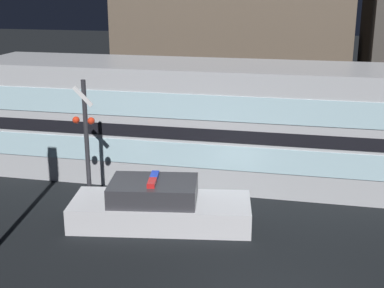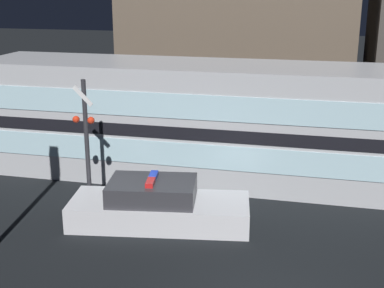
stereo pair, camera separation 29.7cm
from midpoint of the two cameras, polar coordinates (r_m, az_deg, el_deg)
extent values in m
cube|color=#B7BABF|center=(17.23, 2.25, 2.34)|extent=(15.75, 3.10, 3.73)
cube|color=black|center=(15.75, 1.24, 0.95)|extent=(15.44, 0.03, 0.37)
cube|color=silver|center=(15.95, 1.23, -1.37)|extent=(14.97, 0.02, 0.75)
cube|color=silver|center=(15.55, 1.26, 3.87)|extent=(14.97, 0.02, 0.75)
cube|color=silver|center=(14.33, -3.92, -7.25)|extent=(4.93, 2.45, 0.67)
cube|color=#333338|center=(14.12, -4.73, -5.00)|extent=(2.47, 1.86, 0.53)
cube|color=red|center=(13.77, -4.92, -4.15)|extent=(0.28, 0.55, 0.12)
cube|color=blue|center=(14.25, -4.62, -3.41)|extent=(0.28, 0.55, 0.12)
cylinder|color=#2D2D33|center=(15.25, -11.69, -0.08)|extent=(0.13, 0.13, 3.66)
sphere|color=red|center=(15.04, -12.82, 2.51)|extent=(0.20, 0.20, 0.20)
sphere|color=red|center=(14.86, -11.27, 2.44)|extent=(0.20, 0.20, 0.20)
cube|color=white|center=(14.84, -12.14, 4.98)|extent=(0.58, 0.03, 0.58)
cube|color=brown|center=(26.21, 4.31, 11.36)|extent=(10.57, 5.92, 7.40)
camera|label=1|loc=(0.15, -90.55, -0.17)|focal=50.00mm
camera|label=2|loc=(0.15, 89.45, 0.17)|focal=50.00mm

